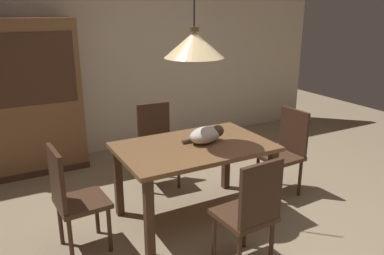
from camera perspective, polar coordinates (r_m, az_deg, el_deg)
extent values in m
plane|color=#998466|center=(3.66, 5.46, -15.24)|extent=(10.00, 10.00, 0.00)
cube|color=beige|center=(5.49, -9.89, 11.84)|extent=(6.40, 0.10, 2.90)
cube|color=brown|center=(3.57, 0.30, -2.90)|extent=(1.40, 0.90, 0.04)
cube|color=#472D1E|center=(3.17, -6.35, -13.32)|extent=(0.07, 0.07, 0.71)
cube|color=#472D1E|center=(3.75, 11.67, -8.48)|extent=(0.07, 0.07, 0.71)
cube|color=#472D1E|center=(3.82, -10.84, -7.86)|extent=(0.07, 0.07, 0.71)
cube|color=#472D1E|center=(4.31, 5.05, -4.58)|extent=(0.07, 0.07, 0.71)
cube|color=#472D1E|center=(4.25, 12.86, -4.25)|extent=(0.42, 0.42, 0.04)
cube|color=#40291B|center=(4.28, 14.81, -0.51)|extent=(0.06, 0.38, 0.48)
cylinder|color=#472D1E|center=(4.34, 9.65, -6.81)|extent=(0.04, 0.04, 0.41)
cylinder|color=#472D1E|center=(4.13, 12.61, -8.30)|extent=(0.04, 0.04, 0.41)
cylinder|color=#472D1E|center=(4.54, 12.70, -5.85)|extent=(0.04, 0.04, 0.41)
cylinder|color=#472D1E|center=(4.34, 15.66, -7.21)|extent=(0.04, 0.04, 0.41)
cube|color=#472D1E|center=(4.35, -4.78, -3.33)|extent=(0.42, 0.42, 0.04)
cube|color=#40291B|center=(4.42, -5.70, 0.57)|extent=(0.38, 0.06, 0.48)
cylinder|color=#472D1E|center=(4.24, -5.96, -7.20)|extent=(0.04, 0.04, 0.41)
cylinder|color=#472D1E|center=(4.35, -1.97, -6.47)|extent=(0.04, 0.04, 0.41)
cylinder|color=#472D1E|center=(4.52, -7.34, -5.64)|extent=(0.04, 0.04, 0.41)
cylinder|color=#472D1E|center=(4.62, -3.56, -5.00)|extent=(0.04, 0.04, 0.41)
cube|color=#472D1E|center=(3.08, 7.62, -12.73)|extent=(0.42, 0.42, 0.04)
cube|color=#40291B|center=(2.84, 10.16, -9.68)|extent=(0.38, 0.06, 0.48)
cylinder|color=#472D1E|center=(3.39, 7.86, -14.11)|extent=(0.04, 0.04, 0.41)
cylinder|color=#472D1E|center=(3.23, 3.29, -15.80)|extent=(0.04, 0.04, 0.41)
cylinder|color=#472D1E|center=(3.20, 11.66, -16.53)|extent=(0.04, 0.04, 0.41)
cube|color=#472D1E|center=(3.36, -15.90, -10.59)|extent=(0.42, 0.42, 0.04)
cube|color=#40291B|center=(3.21, -19.38, -7.13)|extent=(0.06, 0.38, 0.48)
cylinder|color=#472D1E|center=(3.38, -12.09, -14.53)|extent=(0.04, 0.04, 0.41)
cylinder|color=#472D1E|center=(3.64, -13.89, -12.13)|extent=(0.04, 0.04, 0.41)
cylinder|color=#472D1E|center=(3.31, -17.48, -15.77)|extent=(0.04, 0.04, 0.41)
cylinder|color=#472D1E|center=(3.58, -18.87, -13.20)|extent=(0.04, 0.04, 0.41)
ellipsoid|color=beige|center=(3.60, 1.97, -1.10)|extent=(0.39, 0.30, 0.15)
sphere|color=brown|center=(3.64, 3.87, -0.50)|extent=(0.11, 0.11, 0.11)
cylinder|color=brown|center=(3.61, -0.15, -1.88)|extent=(0.18, 0.04, 0.04)
cone|color=beige|center=(3.36, 0.32, 12.15)|extent=(0.52, 0.52, 0.22)
cylinder|color=#513D23|center=(3.35, 0.33, 14.37)|extent=(0.08, 0.08, 0.04)
cube|color=brown|center=(4.98, -22.55, 4.05)|extent=(1.10, 0.44, 1.85)
cube|color=#472D1E|center=(4.70, -22.75, 7.89)|extent=(0.97, 0.01, 0.81)
cube|color=#472D1E|center=(5.24, -21.42, -5.38)|extent=(1.12, 0.45, 0.08)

